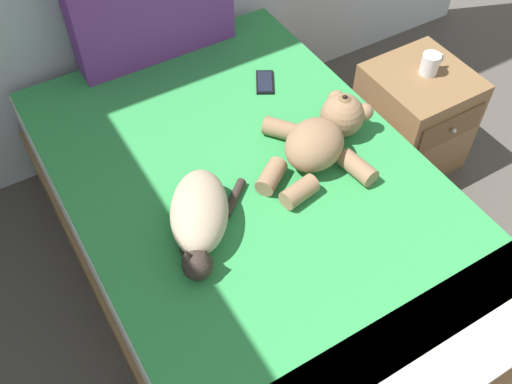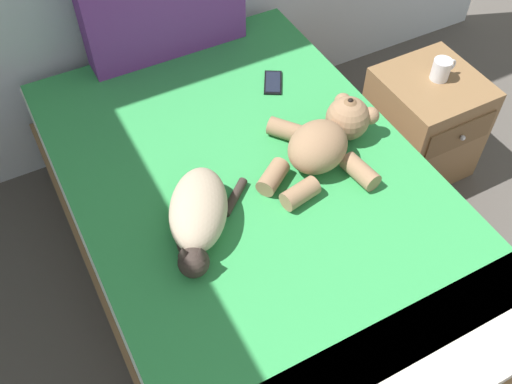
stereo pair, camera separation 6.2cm
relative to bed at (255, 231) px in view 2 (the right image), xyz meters
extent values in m
cube|color=olive|center=(0.00, 0.00, -0.12)|extent=(1.27, 1.92, 0.34)
cube|color=white|center=(0.00, 0.00, 0.16)|extent=(1.23, 1.87, 0.22)
cube|color=green|center=(0.00, 0.06, 0.28)|extent=(1.22, 1.73, 0.02)
cube|color=silver|center=(0.00, -0.81, 0.28)|extent=(1.22, 0.31, 0.02)
cube|color=#72338C|center=(0.03, 0.86, 0.52)|extent=(0.69, 0.14, 0.46)
ellipsoid|color=tan|center=(-0.24, -0.07, 0.37)|extent=(0.33, 0.39, 0.15)
sphere|color=#332823|center=(-0.34, -0.24, 0.34)|extent=(0.10, 0.10, 0.10)
cone|color=#332823|center=(-0.31, -0.25, 0.40)|extent=(0.04, 0.04, 0.04)
cone|color=#332823|center=(-0.36, -0.22, 0.40)|extent=(0.04, 0.04, 0.04)
cylinder|color=#332823|center=(-0.10, -0.04, 0.31)|extent=(0.14, 0.13, 0.03)
ellipsoid|color=#332823|center=(-0.32, -0.13, 0.31)|extent=(0.10, 0.11, 0.04)
ellipsoid|color=#937051|center=(0.24, -0.02, 0.38)|extent=(0.30, 0.28, 0.17)
sphere|color=#937051|center=(0.42, 0.05, 0.38)|extent=(0.17, 0.17, 0.17)
sphere|color=brown|center=(0.42, 0.05, 0.43)|extent=(0.07, 0.07, 0.07)
sphere|color=black|center=(0.42, 0.05, 0.46)|extent=(0.02, 0.02, 0.02)
sphere|color=#937051|center=(0.45, 0.13, 0.38)|extent=(0.07, 0.07, 0.07)
sphere|color=#937051|center=(0.50, 0.02, 0.38)|extent=(0.07, 0.07, 0.07)
cylinder|color=#937051|center=(0.22, 0.15, 0.33)|extent=(0.14, 0.16, 0.07)
cylinder|color=#937051|center=(0.06, -0.03, 0.33)|extent=(0.15, 0.13, 0.07)
cylinder|color=#937051|center=(0.34, -0.16, 0.33)|extent=(0.09, 0.15, 0.07)
cylinder|color=#937051|center=(0.10, -0.14, 0.33)|extent=(0.14, 0.09, 0.07)
cube|color=black|center=(0.32, 0.45, 0.30)|extent=(0.14, 0.16, 0.01)
cube|color=black|center=(0.32, 0.45, 0.30)|extent=(0.12, 0.14, 0.00)
cube|color=olive|center=(1.00, 0.20, -0.03)|extent=(0.42, 0.43, 0.51)
cube|color=brown|center=(1.00, -0.02, 0.08)|extent=(0.36, 0.01, 0.14)
sphere|color=#B2B2B7|center=(1.00, -0.04, 0.08)|extent=(0.02, 0.02, 0.02)
cylinder|color=silver|center=(1.02, 0.21, 0.27)|extent=(0.08, 0.08, 0.09)
torus|color=silver|center=(1.07, 0.21, 0.28)|extent=(0.06, 0.01, 0.06)
camera|label=1|loc=(-0.68, -1.16, 1.85)|focal=40.71mm
camera|label=2|loc=(-0.63, -1.19, 1.85)|focal=40.71mm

